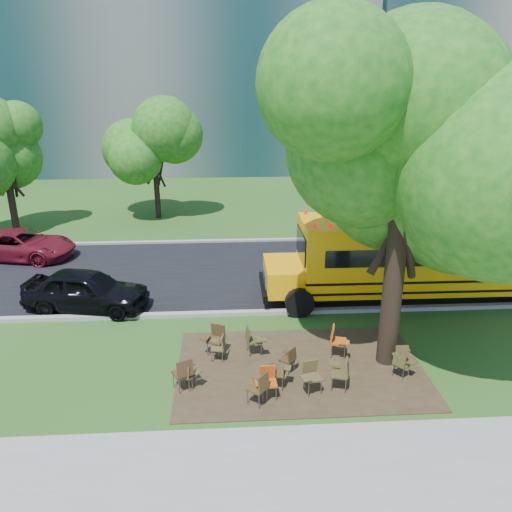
{
  "coord_description": "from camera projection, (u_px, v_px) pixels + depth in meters",
  "views": [
    {
      "loc": [
        -1.03,
        -12.75,
        7.93
      ],
      "look_at": [
        0.03,
        4.23,
        1.74
      ],
      "focal_mm": 35.0,
      "sensor_mm": 36.0,
      "label": 1
    }
  ],
  "objects": [
    {
      "name": "bg_tree_0",
      "position": [
        3.0,
        147.0,
        24.65
      ],
      "size": [
        5.2,
        5.2,
        7.18
      ],
      "color": "black",
      "rests_on": "ground"
    },
    {
      "name": "building_right",
      "position": [
        485.0,
        24.0,
        47.5
      ],
      "size": [
        30.0,
        16.0,
        25.0
      ],
      "primitive_type": "cube",
      "color": "gray",
      "rests_on": "ground"
    },
    {
      "name": "asphalt_road",
      "position": [
        251.0,
        272.0,
        21.29
      ],
      "size": [
        80.0,
        8.0,
        0.04
      ],
      "primitive_type": "cube",
      "color": "black",
      "rests_on": "ground"
    },
    {
      "name": "dirt_patch",
      "position": [
        300.0,
        368.0,
        14.31
      ],
      "size": [
        7.0,
        4.5,
        0.03
      ],
      "primitive_type": "cube",
      "color": "#382819",
      "rests_on": "ground"
    },
    {
      "name": "main_tree",
      "position": [
        406.0,
        156.0,
        12.62
      ],
      "size": [
        7.2,
        7.2,
        9.61
      ],
      "color": "black",
      "rests_on": "ground"
    },
    {
      "name": "kerb_near",
      "position": [
        257.0,
        313.0,
        17.52
      ],
      "size": [
        80.0,
        0.25,
        0.14
      ],
      "primitive_type": "cube",
      "color": "gray",
      "rests_on": "ground"
    },
    {
      "name": "bg_car_red",
      "position": [
        21.0,
        245.0,
        22.66
      ],
      "size": [
        5.12,
        3.1,
        1.33
      ],
      "primitive_type": "imported",
      "rotation": [
        0.0,
        0.0,
        1.37
      ],
      "color": "maroon",
      "rests_on": "ground"
    },
    {
      "name": "school_bus",
      "position": [
        450.0,
        253.0,
        18.29
      ],
      "size": [
        12.56,
        2.94,
        3.06
      ],
      "rotation": [
        0.0,
        0.0,
        -0.01
      ],
      "color": "#FFA808",
      "rests_on": "ground"
    },
    {
      "name": "chair_10",
      "position": [
        252.0,
        338.0,
        14.82
      ],
      "size": [
        0.62,
        0.62,
        0.92
      ],
      "rotation": [
        0.0,
        0.0,
        -1.41
      ],
      "color": "#45421D",
      "rests_on": "ground"
    },
    {
      "name": "sidewalk",
      "position": [
        283.0,
        493.0,
        10.03
      ],
      "size": [
        60.0,
        4.0,
        0.04
      ],
      "primitive_type": "cube",
      "color": "gray",
      "rests_on": "ground"
    },
    {
      "name": "kerb_far",
      "position": [
        247.0,
        241.0,
        25.12
      ],
      "size": [
        80.0,
        0.25,
        0.14
      ],
      "primitive_type": "cube",
      "color": "gray",
      "rests_on": "ground"
    },
    {
      "name": "chair_1",
      "position": [
        187.0,
        374.0,
        13.2
      ],
      "size": [
        0.66,
        0.52,
        0.78
      ],
      "rotation": [
        0.0,
        0.0,
        -0.62
      ],
      "color": "#4C4221",
      "rests_on": "ground"
    },
    {
      "name": "chair_6",
      "position": [
        342.0,
        370.0,
        13.18
      ],
      "size": [
        0.56,
        0.72,
        0.93
      ],
      "rotation": [
        0.0,
        0.0,
        1.28
      ],
      "color": "#4A3F20",
      "rests_on": "ground"
    },
    {
      "name": "chair_2",
      "position": [
        260.0,
        385.0,
        12.57
      ],
      "size": [
        0.63,
        0.79,
        0.92
      ],
      "rotation": [
        0.0,
        0.0,
        0.9
      ],
      "color": "#49331A",
      "rests_on": "ground"
    },
    {
      "name": "chair_7",
      "position": [
        402.0,
        363.0,
        13.69
      ],
      "size": [
        0.68,
        0.54,
        0.79
      ],
      "rotation": [
        0.0,
        0.0,
        -0.86
      ],
      "color": "#453D1E",
      "rests_on": "ground"
    },
    {
      "name": "chair_11",
      "position": [
        289.0,
        357.0,
        13.97
      ],
      "size": [
        0.54,
        0.68,
        0.79
      ],
      "rotation": [
        0.0,
        0.0,
        0.84
      ],
      "color": "#402B17",
      "rests_on": "ground"
    },
    {
      "name": "chair_3",
      "position": [
        267.0,
        379.0,
        12.86
      ],
      "size": [
        0.58,
        0.55,
        0.89
      ],
      "rotation": [
        0.0,
        0.0,
        3.2
      ],
      "color": "#B34613",
      "rests_on": "ground"
    },
    {
      "name": "black_car",
      "position": [
        86.0,
        290.0,
        17.68
      ],
      "size": [
        4.63,
        2.54,
        1.49
      ],
      "primitive_type": "imported",
      "rotation": [
        0.0,
        0.0,
        1.39
      ],
      "color": "black",
      "rests_on": "ground"
    },
    {
      "name": "bg_tree_2",
      "position": [
        154.0,
        145.0,
        28.0
      ],
      "size": [
        4.8,
        4.8,
        6.62
      ],
      "color": "black",
      "rests_on": "ground"
    },
    {
      "name": "chair_12",
      "position": [
        337.0,
        339.0,
        14.72
      ],
      "size": [
        0.57,
        0.73,
        0.97
      ],
      "rotation": [
        0.0,
        0.0,
        4.47
      ],
      "color": "#BD5114",
      "rests_on": "ground"
    },
    {
      "name": "building_main",
      "position": [
        144.0,
        38.0,
        44.26
      ],
      "size": [
        38.0,
        16.0,
        22.0
      ],
      "primitive_type": "cube",
      "color": "slate",
      "rests_on": "ground"
    },
    {
      "name": "ground",
      "position": [
        264.0,
        360.0,
        14.73
      ],
      "size": [
        160.0,
        160.0,
        0.0
      ],
      "primitive_type": "plane",
      "color": "#284C17",
      "rests_on": "ground"
    },
    {
      "name": "chair_8",
      "position": [
        220.0,
        345.0,
        14.57
      ],
      "size": [
        0.47,
        0.58,
        0.81
      ],
      "rotation": [
        0.0,
        0.0,
        1.41
      ],
      "color": "brown",
      "rests_on": "ground"
    },
    {
      "name": "chair_13",
      "position": [
        401.0,
        353.0,
        14.15
      ],
      "size": [
        0.52,
        0.47,
        0.8
      ],
      "rotation": [
        0.0,
        0.0,
        0.0
      ],
      "color": "#4B4020",
      "rests_on": "ground"
    },
    {
      "name": "chair_4",
      "position": [
        278.0,
        372.0,
        13.21
      ],
      "size": [
        0.65,
        0.51,
        0.85
      ],
      "rotation": [
        0.0,
        0.0,
        -0.27
      ],
      "color": "#483F1F",
      "rests_on": "ground"
    },
    {
      "name": "chair_9",
      "position": [
        215.0,
        336.0,
        14.87
      ],
      "size": [
        0.77,
        0.61,
        0.95
      ],
      "rotation": [
        0.0,
        0.0,
        2.74
      ],
      "color": "#473119",
      "rests_on": "ground"
    },
    {
      "name": "chair_5",
      "position": [
        311.0,
        374.0,
        13.08
      ],
      "size": [
        0.61,
        0.64,
        0.89
      ],
      "rotation": [
        0.0,
        0.0,
        3.38
      ],
      "color": "brown",
      "rests_on": "ground"
    },
    {
      "name": "bg_tree_3",
      "position": [
        393.0,
        133.0,
        26.61
      ],
      "size": [
        5.6,
        5.6,
        7.84
      ],
      "color": "black",
      "rests_on": "ground"
    },
    {
      "name": "chair_0",
      "position": [
        184.0,
        371.0,
        13.13
      ],
      "size": [
        0.65,
        0.79,
        0.97
      ],
      "rotation": [
        0.0,
        0.0,
        0.5
      ],
      "color": "#462D19",
      "rests_on": "ground"
    }
  ]
}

